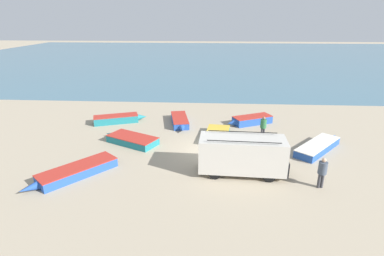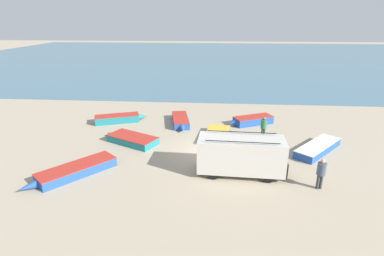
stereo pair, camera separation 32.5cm
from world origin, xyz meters
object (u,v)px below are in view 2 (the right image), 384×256
(fishing_rowboat_1, at_px, (131,139))
(fishing_rowboat_2, at_px, (218,135))
(fishing_rowboat_5, at_px, (251,120))
(fishing_rowboat_0, at_px, (181,121))
(fishing_rowboat_4, at_px, (119,118))
(fishing_rowboat_6, at_px, (75,171))
(parked_van, at_px, (241,155))
(fisherman_1, at_px, (264,126))
(fisherman_0, at_px, (321,171))
(fishing_rowboat_3, at_px, (319,147))

(fishing_rowboat_1, relative_size, fishing_rowboat_2, 1.07)
(fishing_rowboat_5, bearing_deg, fishing_rowboat_0, -21.39)
(fishing_rowboat_4, distance_m, fishing_rowboat_6, 9.40)
(parked_van, distance_m, fishing_rowboat_4, 13.03)
(fishing_rowboat_6, bearing_deg, fishing_rowboat_5, 172.09)
(fishing_rowboat_0, xyz_separation_m, fishing_rowboat_2, (3.16, -2.91, -0.04))
(fishing_rowboat_0, xyz_separation_m, fisherman_1, (6.57, -2.79, 0.74))
(fisherman_0, height_order, fisherman_1, fisherman_0)
(fishing_rowboat_4, height_order, fishing_rowboat_5, fishing_rowboat_5)
(fishing_rowboat_3, relative_size, fisherman_1, 2.71)
(fishing_rowboat_1, distance_m, fishing_rowboat_3, 13.19)
(fishing_rowboat_5, distance_m, fisherman_0, 10.48)
(parked_van, height_order, fishing_rowboat_4, parked_van)
(fishing_rowboat_3, xyz_separation_m, fishing_rowboat_6, (-15.19, -4.56, 0.00))
(fishing_rowboat_0, bearing_deg, fishing_rowboat_1, -46.46)
(fishing_rowboat_1, height_order, fisherman_1, fisherman_1)
(fishing_rowboat_4, xyz_separation_m, fisherman_0, (13.93, -9.81, 0.72))
(fisherman_1, bearing_deg, fishing_rowboat_1, -102.00)
(fishing_rowboat_3, bearing_deg, fisherman_0, -155.61)
(fishing_rowboat_2, bearing_deg, parked_van, -159.47)
(fishing_rowboat_3, xyz_separation_m, fishing_rowboat_4, (-15.47, 4.83, 0.05))
(fisherman_0, xyz_separation_m, fisherman_1, (-1.97, 6.93, -0.02))
(fishing_rowboat_0, bearing_deg, parked_van, 17.19)
(fishing_rowboat_6, height_order, fisherman_0, fisherman_0)
(fishing_rowboat_4, bearing_deg, fisherman_1, -33.73)
(fishing_rowboat_1, bearing_deg, parked_van, 178.84)
(fishing_rowboat_0, height_order, fisherman_1, fisherman_1)
(fishing_rowboat_3, bearing_deg, fishing_rowboat_2, 116.76)
(parked_van, bearing_deg, fishing_rowboat_4, 141.94)
(fishing_rowboat_1, bearing_deg, fishing_rowboat_6, 94.76)
(fishing_rowboat_2, distance_m, fishing_rowboat_3, 7.16)
(fishing_rowboat_4, height_order, fisherman_1, fisherman_1)
(fishing_rowboat_5, distance_m, fishing_rowboat_6, 14.81)
(fishing_rowboat_1, xyz_separation_m, fishing_rowboat_2, (6.26, 1.44, -0.02))
(fishing_rowboat_6, height_order, fisherman_1, fisherman_1)
(fishing_rowboat_2, distance_m, fishing_rowboat_4, 9.06)
(parked_van, xyz_separation_m, fisherman_0, (4.06, -1.35, -0.17))
(fishing_rowboat_1, relative_size, fisherman_1, 2.61)
(fishing_rowboat_1, xyz_separation_m, fishing_rowboat_5, (9.15, 4.78, 0.06))
(fishing_rowboat_1, xyz_separation_m, fisherman_1, (9.67, 1.56, 0.76))
(parked_van, bearing_deg, fishing_rowboat_1, 154.58)
(fishing_rowboat_5, bearing_deg, fisherman_1, 73.54)
(fishing_rowboat_1, xyz_separation_m, fishing_rowboat_6, (-2.01, -4.96, 0.01))
(fishing_rowboat_0, bearing_deg, fishing_rowboat_4, -101.89)
(fishing_rowboat_0, relative_size, fishing_rowboat_3, 0.96)
(fishing_rowboat_0, height_order, fishing_rowboat_1, fishing_rowboat_0)
(fishing_rowboat_2, bearing_deg, fishing_rowboat_0, 54.29)
(fishing_rowboat_1, height_order, fishing_rowboat_5, fishing_rowboat_5)
(fishing_rowboat_4, bearing_deg, fisherman_0, -55.36)
(fishing_rowboat_1, height_order, fishing_rowboat_3, fishing_rowboat_3)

